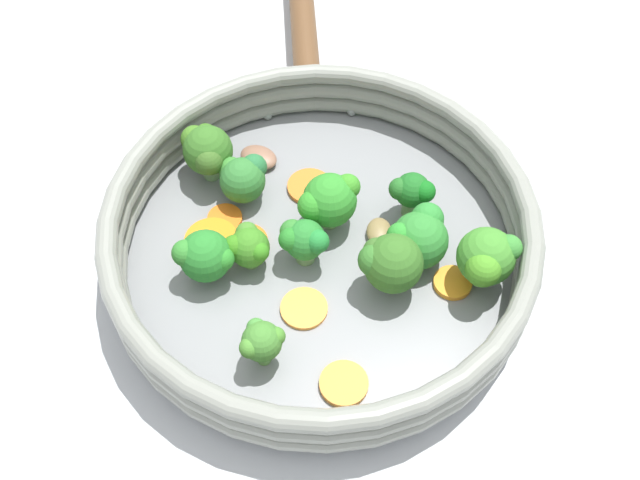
{
  "coord_description": "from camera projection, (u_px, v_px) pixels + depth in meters",
  "views": [
    {
      "loc": [
        -0.18,
        0.29,
        0.52
      ],
      "look_at": [
        0.0,
        0.0,
        0.03
      ],
      "focal_mm": 42.0,
      "sensor_mm": 36.0,
      "label": 1
    }
  ],
  "objects": [
    {
      "name": "broccoli_floret_8",
      "position": [
        206.0,
        150.0,
        0.63
      ],
      "size": [
        0.05,
        0.04,
        0.05
      ],
      "color": "#7AA86D",
      "rests_on": "skillet"
    },
    {
      "name": "broccoli_floret_10",
      "position": [
        205.0,
        256.0,
        0.58
      ],
      "size": [
        0.04,
        0.04,
        0.05
      ],
      "color": "#789F54",
      "rests_on": "skillet"
    },
    {
      "name": "carrot_slice_6",
      "position": [
        310.0,
        187.0,
        0.65
      ],
      "size": [
        0.05,
        0.05,
        0.0
      ],
      "primitive_type": "cylinder",
      "rotation": [
        0.0,
        0.0,
        4.89
      ],
      "color": "orange",
      "rests_on": "skillet"
    },
    {
      "name": "mushroom_piece_1",
      "position": [
        379.0,
        232.0,
        0.62
      ],
      "size": [
        0.03,
        0.03,
        0.01
      ],
      "primitive_type": "ellipsoid",
      "rotation": [
        0.0,
        0.0,
        2.06
      ],
      "color": "olive",
      "rests_on": "skillet"
    },
    {
      "name": "carrot_slice_3",
      "position": [
        390.0,
        261.0,
        0.6
      ],
      "size": [
        0.03,
        0.03,
        0.0
      ],
      "primitive_type": "cylinder",
      "rotation": [
        0.0,
        0.0,
        1.59
      ],
      "color": "orange",
      "rests_on": "skillet"
    },
    {
      "name": "broccoli_floret_3",
      "position": [
        417.0,
        239.0,
        0.58
      ],
      "size": [
        0.05,
        0.06,
        0.05
      ],
      "color": "#83B169",
      "rests_on": "skillet"
    },
    {
      "name": "broccoli_floret_4",
      "position": [
        303.0,
        240.0,
        0.58
      ],
      "size": [
        0.04,
        0.03,
        0.04
      ],
      "color": "#749D5E",
      "rests_on": "skillet"
    },
    {
      "name": "broccoli_floret_6",
      "position": [
        412.0,
        191.0,
        0.61
      ],
      "size": [
        0.04,
        0.03,
        0.04
      ],
      "color": "#658D55",
      "rests_on": "skillet"
    },
    {
      "name": "broccoli_floret_1",
      "position": [
        248.0,
        246.0,
        0.59
      ],
      "size": [
        0.04,
        0.04,
        0.04
      ],
      "color": "#668E48",
      "rests_on": "skillet"
    },
    {
      "name": "carrot_slice_2",
      "position": [
        211.0,
        241.0,
        0.61
      ],
      "size": [
        0.05,
        0.05,
        0.01
      ],
      "primitive_type": "cylinder",
      "rotation": [
        0.0,
        0.0,
        1.69
      ],
      "color": "orange",
      "rests_on": "skillet"
    },
    {
      "name": "skillet_handle",
      "position": [
        303.0,
        20.0,
        0.76
      ],
      "size": [
        0.15,
        0.2,
        0.03
      ],
      "primitive_type": "cylinder",
      "rotation": [
        1.57,
        0.0,
        0.62
      ],
      "color": "brown",
      "rests_on": "skillet"
    },
    {
      "name": "broccoli_floret_0",
      "position": [
        243.0,
        177.0,
        0.62
      ],
      "size": [
        0.04,
        0.04,
        0.04
      ],
      "color": "#88A365",
      "rests_on": "skillet"
    },
    {
      "name": "carrot_slice_0",
      "position": [
        304.0,
        308.0,
        0.58
      ],
      "size": [
        0.05,
        0.05,
        0.0
      ],
      "primitive_type": "cylinder",
      "rotation": [
        0.0,
        0.0,
        5.54
      ],
      "color": "#F99838",
      "rests_on": "skillet"
    },
    {
      "name": "broccoli_floret_2",
      "position": [
        261.0,
        341.0,
        0.53
      ],
      "size": [
        0.03,
        0.03,
        0.04
      ],
      "color": "#5D9544",
      "rests_on": "skillet"
    },
    {
      "name": "mushroom_piece_0",
      "position": [
        259.0,
        157.0,
        0.66
      ],
      "size": [
        0.04,
        0.03,
        0.01
      ],
      "primitive_type": "ellipsoid",
      "rotation": [
        0.0,
        0.0,
        3.19
      ],
      "color": "#88604A",
      "rests_on": "skillet"
    },
    {
      "name": "skillet",
      "position": [
        320.0,
        256.0,
        0.62
      ],
      "size": [
        0.33,
        0.33,
        0.02
      ],
      "primitive_type": "cylinder",
      "color": "gray",
      "rests_on": "ground_plane"
    },
    {
      "name": "skillet_rivet_left",
      "position": [
        352.0,
        111.0,
        0.7
      ],
      "size": [
        0.01,
        0.01,
        0.01
      ],
      "primitive_type": "sphere",
      "color": "gray",
      "rests_on": "skillet"
    },
    {
      "name": "carrot_slice_1",
      "position": [
        453.0,
        283.0,
        0.59
      ],
      "size": [
        0.04,
        0.04,
        0.0
      ],
      "primitive_type": "cylinder",
      "rotation": [
        0.0,
        0.0,
        2.41
      ],
      "color": "orange",
      "rests_on": "skillet"
    },
    {
      "name": "skillet_rivet_right",
      "position": [
        268.0,
        115.0,
        0.69
      ],
      "size": [
        0.01,
        0.01,
        0.01
      ],
      "primitive_type": "sphere",
      "color": "gray",
      "rests_on": "skillet"
    },
    {
      "name": "carrot_slice_5",
      "position": [
        225.0,
        218.0,
        0.63
      ],
      "size": [
        0.03,
        0.03,
        0.0
      ],
      "primitive_type": "cylinder",
      "rotation": [
        0.0,
        0.0,
        4.5
      ],
      "color": "orange",
      "rests_on": "skillet"
    },
    {
      "name": "broccoli_floret_9",
      "position": [
        391.0,
        260.0,
        0.56
      ],
      "size": [
        0.05,
        0.05,
        0.06
      ],
      "color": "#62884C",
      "rests_on": "skillet"
    },
    {
      "name": "broccoli_floret_7",
      "position": [
        329.0,
        200.0,
        0.6
      ],
      "size": [
        0.04,
        0.05,
        0.05
      ],
      "color": "#7FAB6D",
      "rests_on": "skillet"
    },
    {
      "name": "carrot_slice_4",
      "position": [
        247.0,
        242.0,
        0.61
      ],
      "size": [
        0.04,
        0.04,
        0.0
      ],
      "primitive_type": "cylinder",
      "rotation": [
        0.0,
        0.0,
        0.14
      ],
      "color": "orange",
      "rests_on": "skillet"
    },
    {
      "name": "skillet_rim_wall",
      "position": [
        320.0,
        232.0,
        0.59
      ],
      "size": [
        0.34,
        0.34,
        0.05
      ],
      "color": "gray",
      "rests_on": "skillet"
    },
    {
      "name": "carrot_slice_7",
      "position": [
        344.0,
        384.0,
        0.54
      ],
      "size": [
        0.05,
        0.05,
        0.0
      ],
      "primitive_type": "cylinder",
      "rotation": [
        0.0,
        0.0,
        1.03
      ],
      "color": "orange",
      "rests_on": "skillet"
    },
    {
      "name": "broccoli_floret_5",
      "position": [
        487.0,
        258.0,
        0.56
      ],
      "size": [
        0.05,
        0.05,
        0.06
      ],
      "color": "#84B16A",
      "rests_on": "skillet"
    },
    {
      "name": "ground_plane",
      "position": [
        320.0,
        262.0,
        0.62
      ],
      "size": [
        4.0,
        4.0,
        0.0
      ],
      "primitive_type": "plane",
      "color": "#B5B9BE"
    }
  ]
}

